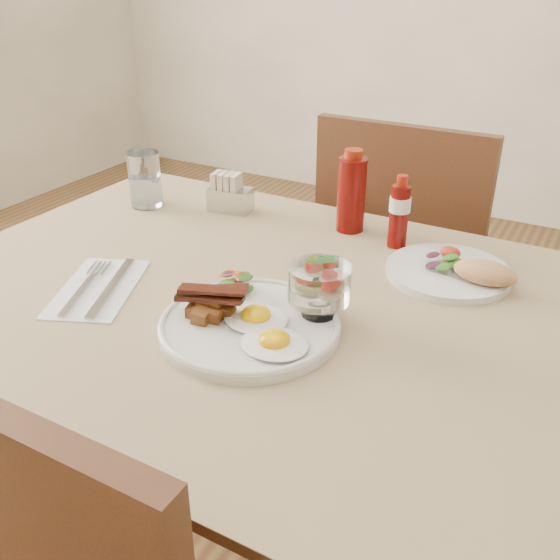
{
  "coord_description": "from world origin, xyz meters",
  "views": [
    {
      "loc": [
        0.43,
        -0.79,
        1.27
      ],
      "look_at": [
        0.01,
        -0.04,
        0.82
      ],
      "focal_mm": 40.0,
      "sensor_mm": 36.0,
      "label": 1
    }
  ],
  "objects_px": {
    "table": "(286,347)",
    "ketchup_bottle": "(351,193)",
    "fruit_cup": "(320,283)",
    "hot_sauce_bottle": "(399,213)",
    "chair_far": "(406,268)",
    "sugar_caddy": "(229,195)",
    "main_plate": "(250,326)",
    "water_glass": "(145,183)",
    "second_plate": "(457,271)"
  },
  "relations": [
    {
      "from": "chair_far",
      "to": "ketchup_bottle",
      "type": "distance_m",
      "value": 0.45
    },
    {
      "from": "table",
      "to": "second_plate",
      "type": "distance_m",
      "value": 0.33
    },
    {
      "from": "ketchup_bottle",
      "to": "hot_sauce_bottle",
      "type": "distance_m",
      "value": 0.12
    },
    {
      "from": "second_plate",
      "to": "chair_far",
      "type": "bearing_deg",
      "value": 116.97
    },
    {
      "from": "main_plate",
      "to": "ketchup_bottle",
      "type": "height_order",
      "value": "ketchup_bottle"
    },
    {
      "from": "chair_far",
      "to": "water_glass",
      "type": "xyz_separation_m",
      "value": [
        -0.49,
        -0.42,
        0.28
      ]
    },
    {
      "from": "chair_far",
      "to": "hot_sauce_bottle",
      "type": "xyz_separation_m",
      "value": [
        0.08,
        -0.36,
        0.3
      ]
    },
    {
      "from": "table",
      "to": "ketchup_bottle",
      "type": "distance_m",
      "value": 0.38
    },
    {
      "from": "fruit_cup",
      "to": "sugar_caddy",
      "type": "xyz_separation_m",
      "value": [
        -0.39,
        0.33,
        -0.03
      ]
    },
    {
      "from": "table",
      "to": "water_glass",
      "type": "height_order",
      "value": "water_glass"
    },
    {
      "from": "chair_far",
      "to": "sugar_caddy",
      "type": "bearing_deg",
      "value": -130.87
    },
    {
      "from": "hot_sauce_bottle",
      "to": "second_plate",
      "type": "bearing_deg",
      "value": -29.87
    },
    {
      "from": "hot_sauce_bottle",
      "to": "sugar_caddy",
      "type": "distance_m",
      "value": 0.39
    },
    {
      "from": "chair_far",
      "to": "second_plate",
      "type": "height_order",
      "value": "chair_far"
    },
    {
      "from": "chair_far",
      "to": "ketchup_bottle",
      "type": "height_order",
      "value": "chair_far"
    },
    {
      "from": "table",
      "to": "ketchup_bottle",
      "type": "relative_size",
      "value": 7.76
    },
    {
      "from": "ketchup_bottle",
      "to": "main_plate",
      "type": "bearing_deg",
      "value": -86.84
    },
    {
      "from": "ketchup_bottle",
      "to": "hot_sauce_bottle",
      "type": "height_order",
      "value": "ketchup_bottle"
    },
    {
      "from": "sugar_caddy",
      "to": "water_glass",
      "type": "relative_size",
      "value": 0.83
    },
    {
      "from": "second_plate",
      "to": "hot_sauce_bottle",
      "type": "xyz_separation_m",
      "value": [
        -0.14,
        0.08,
        0.06
      ]
    },
    {
      "from": "ketchup_bottle",
      "to": "table",
      "type": "bearing_deg",
      "value": -84.49
    },
    {
      "from": "table",
      "to": "fruit_cup",
      "type": "relative_size",
      "value": 13.48
    },
    {
      "from": "table",
      "to": "fruit_cup",
      "type": "bearing_deg",
      "value": -22.58
    },
    {
      "from": "fruit_cup",
      "to": "second_plate",
      "type": "height_order",
      "value": "fruit_cup"
    },
    {
      "from": "fruit_cup",
      "to": "water_glass",
      "type": "height_order",
      "value": "water_glass"
    },
    {
      "from": "table",
      "to": "second_plate",
      "type": "xyz_separation_m",
      "value": [
        0.22,
        0.22,
        0.1
      ]
    },
    {
      "from": "table",
      "to": "sugar_caddy",
      "type": "height_order",
      "value": "sugar_caddy"
    },
    {
      "from": "chair_far",
      "to": "ketchup_bottle",
      "type": "relative_size",
      "value": 5.42
    },
    {
      "from": "table",
      "to": "ketchup_bottle",
      "type": "height_order",
      "value": "ketchup_bottle"
    },
    {
      "from": "fruit_cup",
      "to": "ketchup_bottle",
      "type": "distance_m",
      "value": 0.38
    },
    {
      "from": "chair_far",
      "to": "sugar_caddy",
      "type": "xyz_separation_m",
      "value": [
        -0.31,
        -0.36,
        0.26
      ]
    },
    {
      "from": "sugar_caddy",
      "to": "table",
      "type": "bearing_deg",
      "value": -53.55
    },
    {
      "from": "ketchup_bottle",
      "to": "fruit_cup",
      "type": "bearing_deg",
      "value": -73.81
    },
    {
      "from": "chair_far",
      "to": "ketchup_bottle",
      "type": "xyz_separation_m",
      "value": [
        -0.03,
        -0.33,
        0.31
      ]
    },
    {
      "from": "main_plate",
      "to": "second_plate",
      "type": "relative_size",
      "value": 1.19
    },
    {
      "from": "main_plate",
      "to": "hot_sauce_bottle",
      "type": "xyz_separation_m",
      "value": [
        0.09,
        0.41,
        0.06
      ]
    },
    {
      "from": "main_plate",
      "to": "sugar_caddy",
      "type": "distance_m",
      "value": 0.51
    },
    {
      "from": "fruit_cup",
      "to": "hot_sauce_bottle",
      "type": "bearing_deg",
      "value": 88.71
    },
    {
      "from": "sugar_caddy",
      "to": "water_glass",
      "type": "xyz_separation_m",
      "value": [
        -0.18,
        -0.06,
        0.02
      ]
    },
    {
      "from": "second_plate",
      "to": "sugar_caddy",
      "type": "relative_size",
      "value": 2.3
    },
    {
      "from": "table",
      "to": "hot_sauce_bottle",
      "type": "xyz_separation_m",
      "value": [
        0.08,
        0.31,
        0.16
      ]
    },
    {
      "from": "ketchup_bottle",
      "to": "sugar_caddy",
      "type": "relative_size",
      "value": 1.68
    },
    {
      "from": "fruit_cup",
      "to": "hot_sauce_bottle",
      "type": "relative_size",
      "value": 0.68
    },
    {
      "from": "chair_far",
      "to": "fruit_cup",
      "type": "bearing_deg",
      "value": -83.91
    },
    {
      "from": "main_plate",
      "to": "second_plate",
      "type": "xyz_separation_m",
      "value": [
        0.23,
        0.33,
        0.01
      ]
    },
    {
      "from": "main_plate",
      "to": "fruit_cup",
      "type": "height_order",
      "value": "fruit_cup"
    },
    {
      "from": "fruit_cup",
      "to": "sugar_caddy",
      "type": "height_order",
      "value": "fruit_cup"
    },
    {
      "from": "table",
      "to": "second_plate",
      "type": "height_order",
      "value": "second_plate"
    },
    {
      "from": "second_plate",
      "to": "water_glass",
      "type": "distance_m",
      "value": 0.72
    },
    {
      "from": "chair_far",
      "to": "main_plate",
      "type": "height_order",
      "value": "chair_far"
    }
  ]
}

